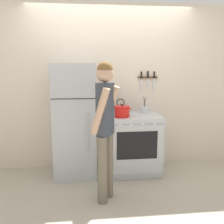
{
  "coord_description": "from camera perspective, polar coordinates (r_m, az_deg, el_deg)",
  "views": [
    {
      "loc": [
        -0.4,
        -3.89,
        1.6
      ],
      "look_at": [
        -0.03,
        -0.45,
        0.97
      ],
      "focal_mm": 40.0,
      "sensor_mm": 36.0,
      "label": 1
    }
  ],
  "objects": [
    {
      "name": "ground_plane",
      "position": [
        4.23,
        -0.27,
        -11.87
      ],
      "size": [
        14.0,
        14.0,
        0.0
      ],
      "primitive_type": "plane",
      "color": "#B2A893"
    },
    {
      "name": "tea_kettle",
      "position": [
        3.8,
        1.98,
        0.69
      ],
      "size": [
        0.2,
        0.16,
        0.23
      ],
      "color": "black",
      "rests_on": "stove_range"
    },
    {
      "name": "dutch_oven_pot",
      "position": [
        3.56,
        2.31,
        0.14
      ],
      "size": [
        0.26,
        0.22,
        0.19
      ],
      "color": "red",
      "rests_on": "stove_range"
    },
    {
      "name": "stove_range",
      "position": [
        3.81,
        4.78,
        -7.2
      ],
      "size": [
        0.81,
        0.64,
        0.89
      ],
      "color": "silver",
      "rests_on": "ground_plane"
    },
    {
      "name": "utensil_jar",
      "position": [
        3.88,
        7.4,
        0.58
      ],
      "size": [
        0.11,
        0.11,
        0.26
      ],
      "color": "silver",
      "rests_on": "stove_range"
    },
    {
      "name": "person",
      "position": [
        2.89,
        -1.55,
        -2.75
      ],
      "size": [
        0.38,
        0.41,
        1.66
      ],
      "rotation": [
        0.0,
        0.0,
        1.02
      ],
      "color": "#6B6051",
      "rests_on": "ground_plane"
    },
    {
      "name": "wall_knife_strip",
      "position": [
        4.0,
        8.18,
        7.79
      ],
      "size": [
        0.31,
        0.03,
        0.31
      ],
      "color": "brown"
    },
    {
      "name": "wall_back",
      "position": [
        3.95,
        -0.33,
        5.66
      ],
      "size": [
        10.0,
        0.06,
        2.55
      ],
      "color": "beige",
      "rests_on": "ground_plane"
    },
    {
      "name": "refrigerator",
      "position": [
        3.68,
        -8.47,
        -1.98
      ],
      "size": [
        0.6,
        0.63,
        1.64
      ],
      "color": "#B7BABF",
      "rests_on": "ground_plane"
    }
  ]
}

